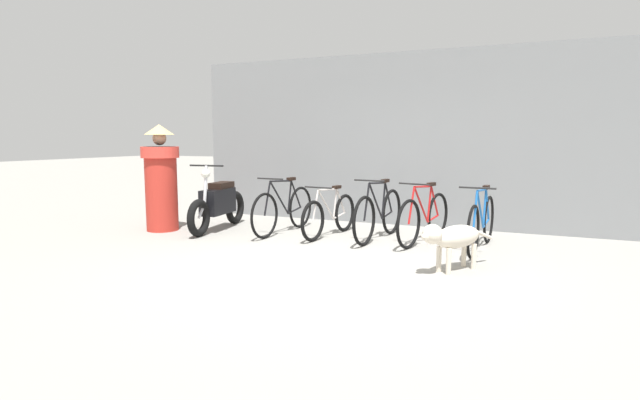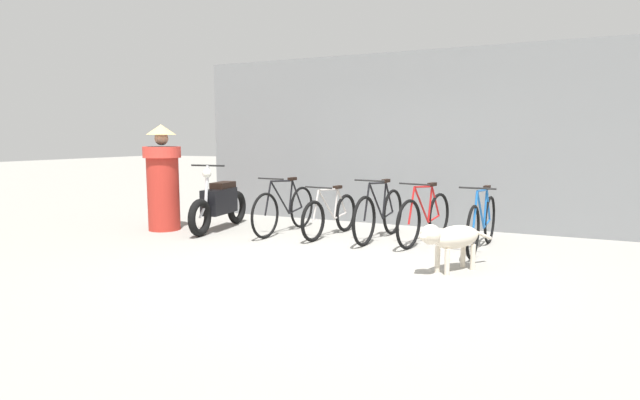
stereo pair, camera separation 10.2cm
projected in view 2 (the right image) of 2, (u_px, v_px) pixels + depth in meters
name	position (u px, v px, depth m)	size (l,w,h in m)	color
ground_plane	(336.00, 266.00, 5.91)	(60.00, 60.00, 0.00)	gray
shop_wall_back	(405.00, 140.00, 8.58)	(7.75, 0.20, 2.95)	slate
bicycle_0	(285.00, 210.00, 7.93)	(0.46, 1.75, 0.91)	black
bicycle_1	(330.00, 215.00, 7.65)	(0.46, 1.56, 0.80)	black
bicycle_2	(379.00, 215.00, 7.38)	(0.46, 1.73, 0.92)	black
bicycle_3	(425.00, 218.00, 7.13)	(0.52, 1.63, 0.89)	black
bicycle_4	(482.00, 223.00, 6.66)	(0.46, 1.78, 0.89)	black
motorcycle	(219.00, 204.00, 8.21)	(0.58, 1.81, 1.09)	black
stray_dog	(451.00, 238.00, 5.59)	(0.72, 1.01, 0.57)	beige
person_in_robes	(163.00, 178.00, 8.14)	(0.70, 0.70, 1.72)	#B72D23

